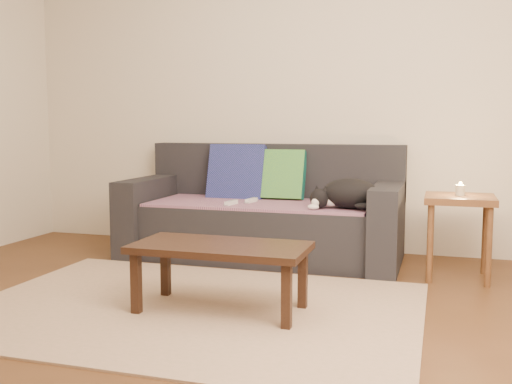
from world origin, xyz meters
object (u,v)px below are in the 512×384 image
cat (347,194)px  side_table (459,210)px  wii_remote_b (251,200)px  sofa (264,217)px  coffee_table (220,253)px  wii_remote_a (231,203)px

cat → side_table: bearing=12.9°
wii_remote_b → side_table: size_ratio=0.27×
sofa → coffee_table: sofa is taller
sofa → cat: size_ratio=4.04×
wii_remote_b → side_table: 1.50m
coffee_table → wii_remote_a: bearing=106.7°
cat → side_table: cat is taller
side_table → wii_remote_a: bearing=-178.6°
coffee_table → wii_remote_b: bearing=100.3°
cat → side_table: size_ratio=0.93×
sofa → side_table: bearing=-10.1°
sofa → wii_remote_a: 0.37m
wii_remote_b → coffee_table: wii_remote_b is taller
wii_remote_b → sofa: bearing=-19.9°
sofa → wii_remote_b: bearing=-118.3°
coffee_table → cat: bearing=66.5°
cat → coffee_table: (-0.51, -1.18, -0.21)m
wii_remote_b → wii_remote_a: bearing=158.4°
wii_remote_a → side_table: (1.60, 0.04, 0.01)m
side_table → sofa: bearing=169.9°
sofa → cat: sofa is taller
side_table → cat: bearing=178.7°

